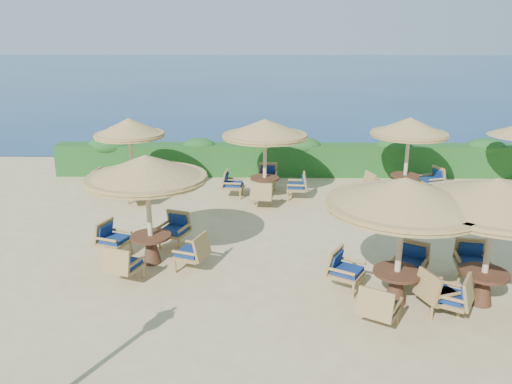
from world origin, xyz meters
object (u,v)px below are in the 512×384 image
cafe_set_0 (147,190)px  cafe_set_1 (402,216)px  cafe_set_5 (408,138)px  cafe_set_3 (130,145)px  cafe_set_4 (265,145)px  cafe_set_2 (494,211)px

cafe_set_0 → cafe_set_1: 5.65m
cafe_set_1 → cafe_set_5: 7.53m
cafe_set_1 → cafe_set_5: same height
cafe_set_3 → cafe_set_4: 4.43m
cafe_set_0 → cafe_set_3: bearing=108.6°
cafe_set_4 → cafe_set_5: (4.75, 0.39, 0.14)m
cafe_set_2 → cafe_set_5: same height
cafe_set_1 → cafe_set_3: 9.92m
cafe_set_4 → cafe_set_5: same height
cafe_set_0 → cafe_set_1: same height
cafe_set_5 → cafe_set_1: bearing=-106.1°
cafe_set_1 → cafe_set_3: bearing=135.7°
cafe_set_1 → cafe_set_4: same height
cafe_set_0 → cafe_set_4: bearing=62.0°
cafe_set_0 → cafe_set_2: bearing=-14.2°
cafe_set_2 → cafe_set_3: size_ratio=1.17×
cafe_set_1 → cafe_set_4: bearing=111.3°
cafe_set_4 → cafe_set_1: bearing=-68.7°
cafe_set_1 → cafe_set_2: bearing=-0.5°
cafe_set_5 → cafe_set_0: bearing=-143.8°
cafe_set_4 → cafe_set_5: size_ratio=0.99×
cafe_set_0 → cafe_set_3: (-1.74, 5.15, -0.05)m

